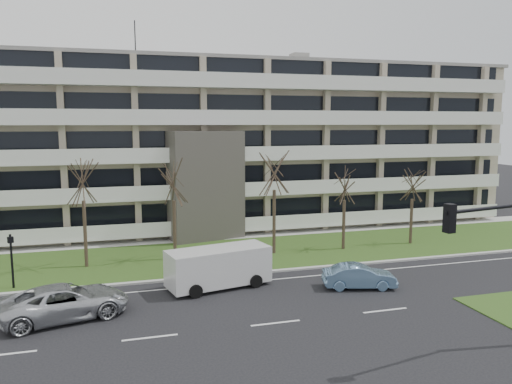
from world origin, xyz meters
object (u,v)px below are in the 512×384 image
object	(u,v)px
traffic_signal	(510,252)
blue_sedan	(359,276)
pedestrian_signal	(11,254)
white_van	(220,264)
silver_pickup	(65,302)

from	to	relation	value
traffic_signal	blue_sedan	bearing A→B (deg)	90.82
traffic_signal	pedestrian_signal	xyz separation A→B (m)	(-21.46, 14.76, -2.33)
white_van	pedestrian_signal	size ratio (longest dim) A/B	1.95
blue_sedan	white_van	world-z (taller)	white_van
traffic_signal	pedestrian_signal	world-z (taller)	traffic_signal
silver_pickup	white_van	distance (m)	8.79
silver_pickup	blue_sedan	world-z (taller)	silver_pickup
silver_pickup	traffic_signal	world-z (taller)	traffic_signal
white_van	traffic_signal	bearing A→B (deg)	-62.59
silver_pickup	blue_sedan	bearing A→B (deg)	-103.38
traffic_signal	pedestrian_signal	distance (m)	26.15
white_van	traffic_signal	size ratio (longest dim) A/B	0.94
pedestrian_signal	silver_pickup	bearing A→B (deg)	-83.78
pedestrian_signal	traffic_signal	bearing A→B (deg)	-59.31
blue_sedan	white_van	size ratio (longest dim) A/B	0.67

